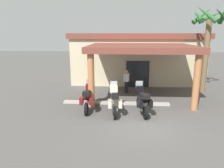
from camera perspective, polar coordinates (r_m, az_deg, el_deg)
name	(u,v)px	position (r m, az deg, el deg)	size (l,w,h in m)	color
ground_plane	(144,123)	(10.29, 8.68, -10.57)	(80.00, 80.00, 0.00)	#514F4C
motel_building	(136,57)	(18.74, 6.72, 7.46)	(11.30, 10.77, 4.21)	beige
motorcycle_maroon	(88,98)	(11.63, -6.59, -3.92)	(0.72, 2.21, 1.61)	black
motorcycle_cream	(114,101)	(11.09, 0.64, -4.72)	(0.76, 2.21, 1.61)	black
motorcycle_black	(142,101)	(11.22, 8.31, -4.65)	(0.84, 2.20, 1.61)	black
pedestrian	(126,80)	(14.96, 4.00, 1.19)	(0.40, 0.41, 1.67)	black
palm_tree_near_portico	(208,31)	(16.29, 24.93, 12.99)	(2.49, 2.55, 6.10)	brown
curb_strip	(116,103)	(12.78, 1.07, -5.21)	(6.46, 0.36, 0.12)	#ADA89E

